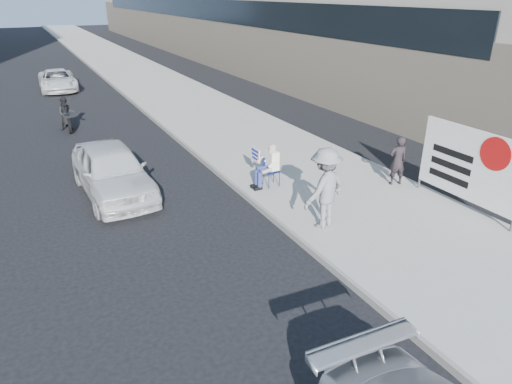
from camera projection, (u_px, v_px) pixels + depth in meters
ground at (248, 262)px, 10.15m from camera, size 160.00×160.00×0.00m
near_sidewalk at (161, 87)px, 28.03m from camera, size 5.00×120.00×0.15m
seated_protester at (268, 163)px, 13.40m from camera, size 0.83×1.12×1.31m
jogger at (325, 188)px, 10.98m from camera, size 1.47×1.09×2.03m
pedestrian_woman at (398, 161)px, 13.54m from camera, size 0.62×0.50×1.49m
protest_banner at (468, 164)px, 11.81m from camera, size 0.08×3.06×2.20m
white_sedan_near at (112, 170)px, 13.22m from camera, size 1.97×4.48×1.50m
white_sedan_far at (58, 80)px, 27.28m from camera, size 2.10×4.39×1.21m
motorcycle at (67, 115)px, 19.49m from camera, size 0.73×2.05×1.42m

